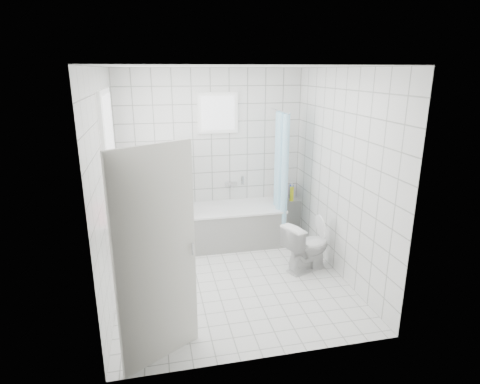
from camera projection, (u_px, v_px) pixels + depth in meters
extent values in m
plane|color=white|center=(232.00, 279.00, 5.12)|extent=(3.00, 3.00, 0.00)
plane|color=white|center=(230.00, 66.00, 4.37)|extent=(3.00, 3.00, 0.00)
cube|color=white|center=(212.00, 156.00, 6.15)|extent=(2.80, 0.02, 2.60)
cube|color=white|center=(266.00, 228.00, 3.34)|extent=(2.80, 0.02, 2.60)
cube|color=white|center=(108.00, 189.00, 4.45)|extent=(0.02, 3.00, 2.60)
cube|color=white|center=(340.00, 175.00, 5.04)|extent=(0.02, 3.00, 2.60)
cube|color=white|center=(111.00, 156.00, 4.66)|extent=(0.01, 0.90, 1.40)
cube|color=white|center=(218.00, 113.00, 5.93)|extent=(0.50, 0.01, 0.50)
cube|color=white|center=(121.00, 216.00, 4.88)|extent=(0.18, 1.02, 0.08)
cube|color=silver|center=(157.00, 259.00, 3.46)|extent=(0.70, 0.45, 2.00)
cube|color=white|center=(229.00, 226.00, 6.13)|extent=(1.60, 0.75, 0.55)
cube|color=white|center=(229.00, 208.00, 6.05)|extent=(1.62, 0.77, 0.03)
cube|color=white|center=(170.00, 201.00, 5.77)|extent=(0.15, 0.85, 1.50)
cube|color=white|center=(287.00, 215.00, 6.58)|extent=(0.40, 0.24, 0.55)
imported|color=white|center=(307.00, 246.00, 5.29)|extent=(0.74, 0.57, 0.66)
cylinder|color=silver|center=(279.00, 111.00, 5.76)|extent=(0.02, 0.80, 0.02)
cube|color=silver|center=(231.00, 184.00, 6.30)|extent=(0.18, 0.06, 0.06)
imported|color=pink|center=(122.00, 196.00, 5.15)|extent=(0.13, 0.13, 0.21)
imported|color=silver|center=(121.00, 206.00, 4.85)|extent=(0.19, 0.19, 0.18)
imported|color=white|center=(121.00, 198.00, 4.97)|extent=(0.14, 0.14, 0.28)
imported|color=#F96184|center=(118.00, 211.00, 4.47)|extent=(0.17, 0.17, 0.31)
cylinder|color=#FFFB1A|center=(292.00, 194.00, 6.40)|extent=(0.06, 0.06, 0.23)
cylinder|color=red|center=(283.00, 194.00, 6.47)|extent=(0.06, 0.06, 0.20)
cylinder|color=blue|center=(291.00, 192.00, 6.51)|extent=(0.06, 0.06, 0.23)
cylinder|color=#178D3B|center=(284.00, 195.00, 6.39)|extent=(0.06, 0.06, 0.22)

